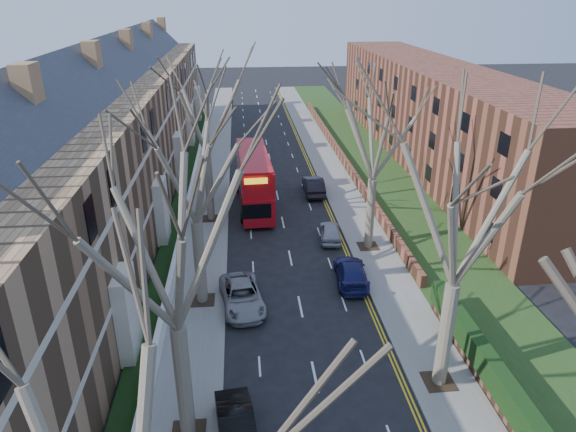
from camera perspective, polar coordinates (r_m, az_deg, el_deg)
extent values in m
cube|color=slate|center=(52.01, -8.33, 4.52)|extent=(3.00, 102.00, 0.12)
cube|color=slate|center=(52.72, 4.85, 4.96)|extent=(3.00, 102.00, 0.12)
cube|color=brown|center=(44.13, -19.35, 6.70)|extent=(9.00, 78.00, 10.00)
cube|color=#2C3036|center=(42.91, -20.45, 14.37)|extent=(4.67, 78.00, 4.67)
cube|color=beige|center=(43.70, -13.41, 5.17)|extent=(0.12, 78.00, 0.35)
cube|color=beige|center=(42.76, -13.85, 9.62)|extent=(0.12, 78.00, 0.35)
cube|color=brown|center=(58.21, 15.75, 11.00)|extent=(8.00, 54.00, 10.00)
cube|color=brown|center=(56.62, 5.87, 6.78)|extent=(0.35, 54.00, 0.90)
cube|color=white|center=(44.46, -10.90, 1.76)|extent=(0.30, 78.00, 1.00)
cube|color=#1D3E16|center=(53.65, 9.61, 5.14)|extent=(6.00, 102.00, 0.06)
cylinder|color=brown|center=(21.58, -11.52, -17.74)|extent=(0.64, 0.64, 5.25)
cylinder|color=brown|center=(29.85, -9.77, -5.14)|extent=(0.64, 0.64, 5.07)
cube|color=#2D2116|center=(31.13, -9.45, -9.21)|extent=(1.40, 1.40, 0.05)
cylinder|color=brown|center=(40.74, -8.73, 3.08)|extent=(0.60, 0.60, 5.25)
cube|color=#2D2116|center=(41.72, -8.51, -0.28)|extent=(1.40, 1.40, 0.05)
cylinder|color=brown|center=(24.60, 17.09, -12.56)|extent=(0.64, 0.64, 5.25)
cube|color=#2D2116|center=(26.18, 16.39, -17.20)|extent=(1.40, 1.40, 0.05)
cylinder|color=brown|center=(36.22, 9.12, 0.23)|extent=(0.60, 0.60, 5.07)
cube|color=#2D2116|center=(37.28, 8.87, -3.33)|extent=(1.40, 1.40, 0.05)
cube|color=#A60B13|center=(43.73, -3.76, 2.92)|extent=(2.89, 10.92, 2.17)
cube|color=#A60B13|center=(43.04, -3.83, 5.49)|extent=(2.87, 10.38, 1.97)
cube|color=black|center=(43.57, -3.77, 3.46)|extent=(2.88, 10.05, 0.89)
cube|color=black|center=(43.01, -3.83, 5.62)|extent=(2.87, 9.84, 0.89)
imported|color=black|center=(22.46, -5.71, -22.53)|extent=(1.97, 4.33, 1.38)
imported|color=gray|center=(30.18, -5.12, -8.85)|extent=(2.92, 5.22, 1.38)
imported|color=navy|center=(32.68, 7.02, -6.24)|extent=(2.26, 4.79, 1.35)
imported|color=#9C9EA5|center=(37.98, 4.72, -1.73)|extent=(1.93, 3.91, 1.28)
imported|color=black|center=(46.59, 2.86, 3.41)|extent=(1.69, 4.74, 1.56)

